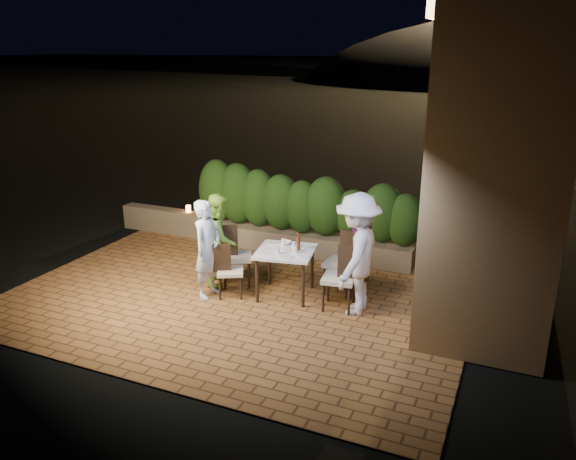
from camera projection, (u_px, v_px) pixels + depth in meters
The scene contains 31 objects.
ground at pixel (236, 299), 8.76m from camera, with size 400.00×400.00×0.00m, color black.
terrace_floor at pixel (251, 290), 9.21m from camera, with size 7.00×6.00×0.15m, color brown.
building_wall at pixel (509, 134), 8.35m from camera, with size 1.60×5.00×5.00m, color olive.
window_pane at pixel (447, 169), 8.37m from camera, with size 0.08×1.00×1.40m, color black.
window_frame at pixel (446, 169), 8.37m from camera, with size 0.06×1.15×1.55m, color black.
planter at pixel (303, 242), 10.62m from camera, with size 4.20×0.55×0.40m, color brown.
hedge at pixel (304, 204), 10.38m from camera, with size 4.00×0.70×1.10m, color #1A350E, non-canonical shape.
parapet at pixel (171, 221), 11.74m from camera, with size 2.20×0.30×0.50m, color brown.
hill at pixel (515, 120), 61.51m from camera, with size 52.00×40.00×22.00m, color black.
dining_table at pixel (285, 273), 8.74m from camera, with size 0.86×0.86×0.75m, color white, non-canonical shape.
plate_nw at pixel (264, 253), 8.50m from camera, with size 0.21×0.21×0.01m, color white.
plate_sw at pixel (273, 243), 8.92m from camera, with size 0.19×0.19×0.01m, color white.
plate_ne at pixel (303, 256), 8.37m from camera, with size 0.19×0.19×0.01m, color white.
plate_se at pixel (308, 246), 8.77m from camera, with size 0.22×0.22×0.01m, color white.
plate_centre at pixel (287, 249), 8.65m from camera, with size 0.21×0.21×0.01m, color white.
plate_front at pixel (286, 257), 8.34m from camera, with size 0.21×0.21×0.01m, color white.
glass_nw at pixel (277, 250), 8.47m from camera, with size 0.06×0.06×0.11m, color silver.
glass_sw at pixel (283, 242), 8.80m from camera, with size 0.07×0.07×0.12m, color silver.
glass_ne at pixel (295, 249), 8.51m from camera, with size 0.07×0.07×0.12m, color silver.
glass_se at pixel (294, 245), 8.69m from camera, with size 0.06×0.06×0.11m, color silver.
beer_bottle at pixel (298, 242), 8.59m from camera, with size 0.05×0.05×0.28m, color #50240D, non-canonical shape.
bowl at pixel (285, 243), 8.89m from camera, with size 0.19×0.19×0.05m, color white.
chair_left_front at pixel (230, 270), 8.71m from camera, with size 0.40×0.40×0.86m, color black, non-canonical shape.
chair_left_back at pixel (237, 255), 9.11m from camera, with size 0.47×0.47×1.02m, color black, non-canonical shape.
chair_right_front at pixel (339, 277), 8.26m from camera, with size 0.47×0.47×1.01m, color black, non-canonical shape.
chair_right_back at pixel (342, 262), 8.78m from camera, with size 0.49×0.49×1.06m, color black, non-canonical shape.
diner_blue at pixel (207, 249), 8.62m from camera, with size 0.56×0.37×1.55m, color #C6DCFF.
diner_green at pixel (220, 239), 9.13m from camera, with size 0.74×0.57×1.51m, color #85C03C.
diner_white at pixel (357, 254), 8.04m from camera, with size 1.16×0.67×1.80m, color silver.
diner_purple at pixel (360, 246), 8.65m from camera, with size 0.94×0.39×1.61m, color #78287A.
parapet_lamp at pixel (188, 209), 11.47m from camera, with size 0.10×0.10×0.14m, color orange.
Camera 1 is at (3.92, -7.00, 3.75)m, focal length 35.00 mm.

